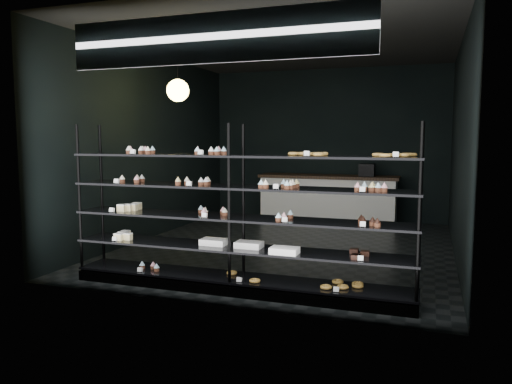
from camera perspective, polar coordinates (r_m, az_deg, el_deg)
room at (r=7.93m, az=3.83°, el=5.12°), size 5.01×6.01×3.20m
display_shelf at (r=5.70m, az=-2.37°, el=-5.14°), size 4.00×0.50×1.91m
signage at (r=5.26m, az=-5.01°, el=17.12°), size 3.30×0.05×0.50m
pendant_lamp at (r=7.64m, az=-8.92°, el=11.41°), size 0.33×0.33×0.89m
service_counter at (r=10.41m, az=8.26°, el=-0.72°), size 2.84×0.65×1.23m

